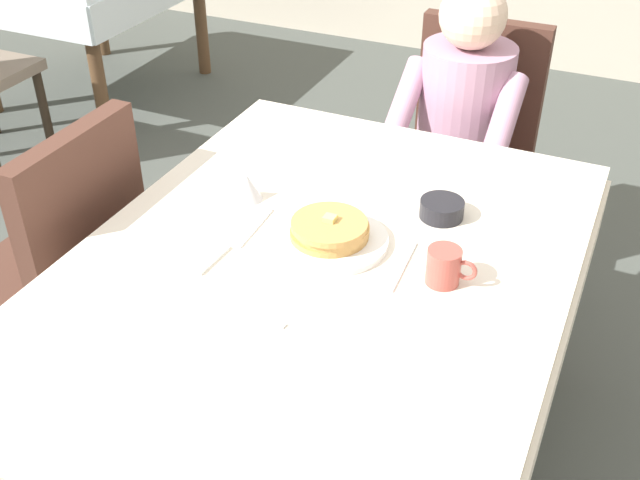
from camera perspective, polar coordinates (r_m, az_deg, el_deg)
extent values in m
plane|color=#474C47|center=(2.26, -0.19, -17.13)|extent=(14.00, 14.00, 0.00)
cube|color=silver|center=(1.76, -0.23, -2.39)|extent=(1.10, 1.50, 0.04)
cube|color=silver|center=(2.41, 7.30, 5.37)|extent=(1.10, 0.01, 0.18)
cube|color=silver|center=(2.07, -14.35, -0.94)|extent=(0.01, 1.50, 0.18)
cube|color=silver|center=(1.73, 17.05, -9.81)|extent=(0.01, 1.50, 0.18)
cylinder|color=brown|center=(2.63, -3.44, 1.68)|extent=(0.07, 0.07, 0.70)
cylinder|color=brown|center=(2.41, 16.83, -3.39)|extent=(0.07, 0.07, 0.70)
cube|color=#4C2D23|center=(2.76, 10.16, 4.63)|extent=(0.44, 0.44, 0.05)
cube|color=#4C2D23|center=(2.82, 11.85, 11.13)|extent=(0.44, 0.06, 0.48)
cylinder|color=#2D2319|center=(2.70, 12.29, -2.08)|extent=(0.04, 0.04, 0.40)
cylinder|color=#2D2319|center=(2.77, 5.11, -0.28)|extent=(0.04, 0.04, 0.40)
cylinder|color=#2D2319|center=(3.00, 13.97, 1.68)|extent=(0.04, 0.04, 0.40)
cylinder|color=#2D2319|center=(3.06, 7.44, 3.22)|extent=(0.04, 0.04, 0.40)
cylinder|color=#B2849E|center=(2.63, 10.61, 9.26)|extent=(0.30, 0.30, 0.46)
sphere|color=beige|center=(2.49, 11.32, 16.07)|extent=(0.21, 0.21, 0.21)
cylinder|color=#B2849E|center=(2.44, 13.53, 8.72)|extent=(0.08, 0.29, 0.23)
cylinder|color=#B2849E|center=(2.51, 6.35, 10.21)|extent=(0.08, 0.29, 0.23)
cylinder|color=#383D51|center=(2.69, 10.20, -1.37)|extent=(0.10, 0.10, 0.45)
cylinder|color=#383D51|center=(2.72, 6.97, -0.56)|extent=(0.10, 0.10, 0.45)
cube|color=#4C2D23|center=(2.36, -19.81, -2.74)|extent=(0.44, 0.44, 0.05)
cube|color=#4C2D23|center=(2.09, -17.14, 1.61)|extent=(0.06, 0.44, 0.48)
cylinder|color=#2D2319|center=(2.70, -19.26, -3.47)|extent=(0.04, 0.04, 0.40)
cylinder|color=#2D2319|center=(2.30, -18.27, -10.83)|extent=(0.04, 0.04, 0.40)
cylinder|color=#2D2319|center=(2.50, -13.05, -5.69)|extent=(0.04, 0.04, 0.40)
cylinder|color=white|center=(1.81, 0.71, 0.02)|extent=(0.28, 0.28, 0.02)
cylinder|color=tan|center=(1.81, 0.69, 0.51)|extent=(0.19, 0.19, 0.01)
cylinder|color=tan|center=(1.80, 0.90, 0.84)|extent=(0.18, 0.18, 0.02)
cylinder|color=tan|center=(1.78, 0.69, 1.17)|extent=(0.18, 0.18, 0.01)
cube|color=#F4E072|center=(1.78, 0.73, 1.63)|extent=(0.03, 0.03, 0.01)
cylinder|color=#B24C42|center=(1.69, 9.17, -1.94)|extent=(0.08, 0.08, 0.08)
torus|color=#B24C42|center=(1.68, 10.81, -2.23)|extent=(0.05, 0.01, 0.05)
cylinder|color=black|center=(1.92, 9.04, 2.30)|extent=(0.11, 0.11, 0.04)
cone|color=silver|center=(1.97, -5.48, 3.98)|extent=(0.08, 0.08, 0.07)
cube|color=silver|center=(1.87, -4.86, 0.92)|extent=(0.02, 0.18, 0.00)
cube|color=silver|center=(1.75, 6.16, -1.93)|extent=(0.03, 0.20, 0.00)
cube|color=silver|center=(1.61, -4.84, -5.51)|extent=(0.15, 0.03, 0.00)
cube|color=white|center=(1.81, -9.95, -0.80)|extent=(0.18, 0.13, 0.01)
cube|color=silver|center=(4.04, -21.87, 15.37)|extent=(0.90, 0.01, 0.18)
cylinder|color=brown|center=(3.94, -16.25, 11.93)|extent=(0.07, 0.07, 0.70)
cylinder|color=brown|center=(4.64, -8.90, 16.24)|extent=(0.07, 0.07, 0.70)
cylinder|color=#2D2319|center=(3.98, -19.83, 9.13)|extent=(0.04, 0.04, 0.40)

